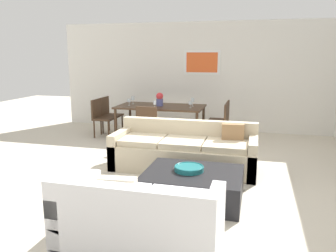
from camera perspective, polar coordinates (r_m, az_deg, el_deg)
ground_plane at (r=5.54m, az=1.23°, el=-8.13°), size 18.00×18.00×0.00m
back_wall_unit at (r=8.66m, az=8.72°, el=8.14°), size 8.40×0.09×2.70m
sofa_beige at (r=5.74m, az=2.83°, el=-4.35°), size 2.38×0.90×0.78m
loveseat_white at (r=3.47m, az=-4.72°, el=-15.56°), size 1.57×0.90×0.78m
coffee_table at (r=4.59m, az=4.20°, el=-9.93°), size 1.27×1.01×0.38m
decorative_bowl at (r=4.55m, az=3.54°, el=-7.07°), size 0.39×0.39×0.07m
dining_table at (r=7.80m, az=-1.25°, el=2.95°), size 1.97×1.03×0.75m
dining_chair_right_near at (r=7.34m, az=8.74°, el=0.81°), size 0.44×0.44×0.88m
dining_chair_left_far at (r=8.52m, az=-9.85°, el=2.29°), size 0.44×0.44×0.88m
dining_chair_left_near at (r=8.11m, az=-11.20°, el=1.76°), size 0.44×0.44×0.88m
dining_chair_right_far at (r=7.80m, az=9.11°, el=1.44°), size 0.44×0.44×0.88m
dining_chair_foot at (r=6.96m, az=-3.33°, el=0.33°), size 0.44×0.44×0.88m
wine_glass_right_far at (r=7.73m, az=4.13°, el=4.33°), size 0.07×0.07×0.19m
wine_glass_left_far at (r=8.12m, az=-5.90°, el=4.62°), size 0.08×0.08×0.18m
wine_glass_right_near at (r=7.49m, az=3.77°, el=3.88°), size 0.08×0.08×0.15m
wine_glass_foot at (r=7.34m, az=-2.24°, el=3.83°), size 0.06×0.06×0.17m
wine_glass_left_near at (r=7.88m, az=-6.55°, el=4.25°), size 0.08×0.08×0.16m
centerpiece_vase at (r=7.75m, az=-1.41°, el=4.51°), size 0.16×0.16×0.30m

